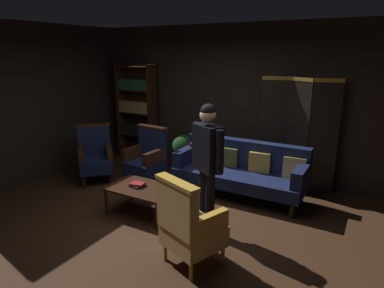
{
  "coord_description": "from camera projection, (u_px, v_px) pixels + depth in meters",
  "views": [
    {
      "loc": [
        2.43,
        -3.45,
        2.3
      ],
      "look_at": [
        0.0,
        0.8,
        0.95
      ],
      "focal_mm": 31.45,
      "sensor_mm": 36.0,
      "label": 1
    }
  ],
  "objects": [
    {
      "name": "ground_plane",
      "position": [
        163.0,
        223.0,
        4.66
      ],
      "size": [
        10.0,
        10.0,
        0.0
      ],
      "primitive_type": "plane",
      "color": "#331E11"
    },
    {
      "name": "back_wall",
      "position": [
        235.0,
        101.0,
        6.34
      ],
      "size": [
        7.2,
        0.1,
        2.8
      ],
      "primitive_type": "cube",
      "color": "black",
      "rests_on": "ground_plane"
    },
    {
      "name": "side_wall_left",
      "position": [
        46.0,
        102.0,
        6.23
      ],
      "size": [
        0.1,
        3.6,
        2.8
      ],
      "primitive_type": "cube",
      "color": "black",
      "rests_on": "ground_plane"
    },
    {
      "name": "folding_screen",
      "position": [
        297.0,
        133.0,
        5.64
      ],
      "size": [
        1.29,
        0.24,
        1.9
      ],
      "color": "black",
      "rests_on": "ground_plane"
    },
    {
      "name": "bookshelf",
      "position": [
        137.0,
        110.0,
        7.24
      ],
      "size": [
        0.9,
        0.32,
        2.05
      ],
      "color": "black",
      "rests_on": "ground_plane"
    },
    {
      "name": "velvet_couch",
      "position": [
        241.0,
        168.0,
        5.5
      ],
      "size": [
        2.12,
        0.78,
        0.88
      ],
      "color": "black",
      "rests_on": "ground_plane"
    },
    {
      "name": "coffee_table",
      "position": [
        142.0,
        190.0,
        4.83
      ],
      "size": [
        1.0,
        0.64,
        0.42
      ],
      "color": "black",
      "rests_on": "ground_plane"
    },
    {
      "name": "armchair_gilt_accent",
      "position": [
        189.0,
        225.0,
        3.64
      ],
      "size": [
        0.74,
        0.74,
        1.04
      ],
      "color": "#B78E33",
      "rests_on": "ground_plane"
    },
    {
      "name": "armchair_wing_left",
      "position": [
        147.0,
        158.0,
        5.89
      ],
      "size": [
        0.63,
        0.62,
        1.04
      ],
      "color": "black",
      "rests_on": "ground_plane"
    },
    {
      "name": "armchair_wing_right",
      "position": [
        95.0,
        155.0,
        6.07
      ],
      "size": [
        0.82,
        0.82,
        1.04
      ],
      "color": "black",
      "rests_on": "ground_plane"
    },
    {
      "name": "standing_figure",
      "position": [
        207.0,
        158.0,
        4.18
      ],
      "size": [
        0.53,
        0.38,
        1.7
      ],
      "color": "black",
      "rests_on": "ground_plane"
    },
    {
      "name": "potted_plant",
      "position": [
        184.0,
        151.0,
        6.52
      ],
      "size": [
        0.46,
        0.46,
        0.76
      ],
      "color": "brown",
      "rests_on": "ground_plane"
    },
    {
      "name": "book_black_cloth",
      "position": [
        138.0,
        186.0,
        4.85
      ],
      "size": [
        0.22,
        0.22,
        0.02
      ],
      "primitive_type": "cube",
      "rotation": [
        0.0,
        0.0,
        -0.2
      ],
      "color": "black",
      "rests_on": "coffee_table"
    },
    {
      "name": "book_red_leather",
      "position": [
        137.0,
        184.0,
        4.84
      ],
      "size": [
        0.21,
        0.18,
        0.03
      ],
      "primitive_type": "cube",
      "rotation": [
        0.0,
        0.0,
        0.16
      ],
      "color": "maroon",
      "rests_on": "book_black_cloth"
    }
  ]
}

